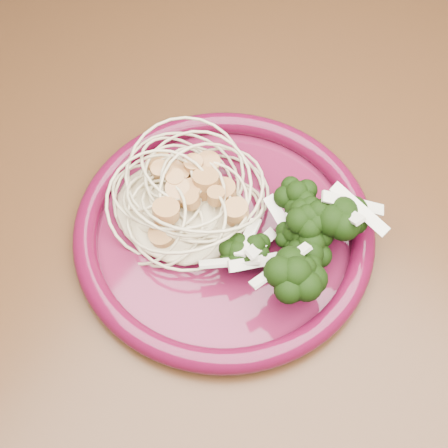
% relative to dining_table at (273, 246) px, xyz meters
% --- Properties ---
extents(dining_table, '(1.20, 0.80, 0.75)m').
position_rel_dining_table_xyz_m(dining_table, '(0.00, 0.00, 0.00)').
color(dining_table, '#472814').
rests_on(dining_table, ground).
extents(dinner_plate, '(0.32, 0.32, 0.02)m').
position_rel_dining_table_xyz_m(dinner_plate, '(-0.02, -0.07, 0.11)').
color(dinner_plate, '#530F27').
rests_on(dinner_plate, dining_table).
extents(spaghetti_pile, '(0.15, 0.13, 0.03)m').
position_rel_dining_table_xyz_m(spaghetti_pile, '(-0.07, -0.08, 0.12)').
color(spaghetti_pile, '#C8BA90').
rests_on(spaghetti_pile, dinner_plate).
extents(scallop_cluster, '(0.13, 0.13, 0.04)m').
position_rel_dining_table_xyz_m(scallop_cluster, '(-0.07, -0.08, 0.15)').
color(scallop_cluster, '#BD854A').
rests_on(scallop_cluster, spaghetti_pile).
extents(broccoli_pile, '(0.11, 0.16, 0.05)m').
position_rel_dining_table_xyz_m(broccoli_pile, '(0.04, -0.06, 0.13)').
color(broccoli_pile, black).
rests_on(broccoli_pile, dinner_plate).
extents(onion_garnish, '(0.08, 0.10, 0.05)m').
position_rel_dining_table_xyz_m(onion_garnish, '(0.04, -0.06, 0.16)').
color(onion_garnish, beige).
rests_on(onion_garnish, broccoli_pile).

